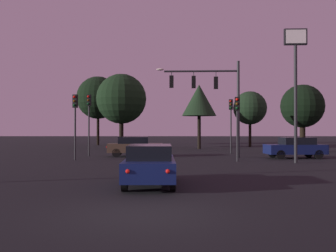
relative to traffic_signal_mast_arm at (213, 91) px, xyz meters
name	(u,v)px	position (x,y,z in m)	size (l,w,h in m)	color
ground_plane	(163,153)	(-3.74, 5.27, -4.87)	(168.00, 168.00, 0.00)	black
traffic_signal_mast_arm	(213,91)	(0.00, 0.00, 0.00)	(6.12, 0.52, 7.10)	#232326
traffic_light_corner_left	(237,116)	(1.25, -3.36, -1.89)	(0.36, 0.39, 4.20)	#232326
traffic_light_corner_right	(231,115)	(2.10, 5.01, -1.58)	(0.37, 0.39, 4.68)	#232326
traffic_light_median	(89,113)	(-9.50, 1.87, -1.48)	(0.34, 0.37, 4.82)	#232326
traffic_light_far_side	(75,114)	(-9.57, -2.29, -1.72)	(0.35, 0.38, 4.46)	#232326
car_nearside_lane	(150,164)	(-3.84, -14.23, -4.08)	(1.92, 4.63, 1.52)	#0F1947
car_crossing_left	(135,146)	(-5.85, 1.45, -4.08)	(4.36, 2.07, 1.52)	#473828
car_crossing_right	(296,147)	(5.95, -0.40, -4.08)	(4.37, 2.20, 1.52)	#0F1947
store_sign_illuminated	(296,67)	(4.69, -4.47, 1.13)	(1.41, 0.32, 8.34)	#232326
tree_behind_sign	(302,106)	(9.23, 7.97, -0.64)	(4.03, 4.03, 6.28)	black
tree_left_far	(199,100)	(-0.06, 13.05, 0.28)	(3.66, 3.66, 6.86)	black
tree_center_horizon	(98,98)	(-12.70, 23.07, 1.38)	(5.61, 5.61, 9.07)	black
tree_right_cluster	(121,99)	(-8.57, 14.78, 0.58)	(5.55, 5.55, 8.25)	black
tree_lot_edge	(250,108)	(6.31, 17.90, -0.27)	(3.96, 3.96, 6.60)	black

